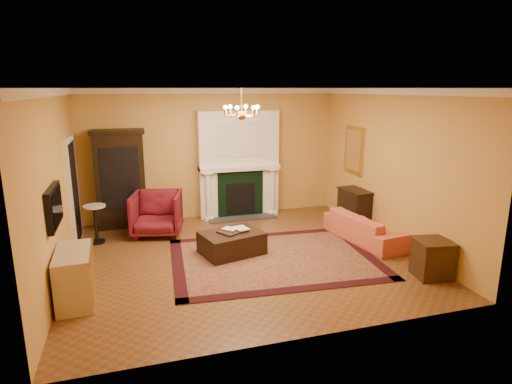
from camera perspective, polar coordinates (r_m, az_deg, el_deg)
name	(u,v)px	position (r m, az deg, el deg)	size (l,w,h in m)	color
floor	(243,257)	(7.91, -1.78, -8.68)	(6.00, 5.50, 0.02)	brown
ceiling	(241,87)	(7.32, -1.96, 13.76)	(6.00, 5.50, 0.02)	white
wall_back	(212,154)	(10.12, -5.91, 5.09)	(6.00, 0.02, 3.00)	gold
wall_front	(304,223)	(4.94, 6.42, -4.08)	(6.00, 0.02, 3.00)	gold
wall_left	(55,188)	(7.32, -25.27, 0.54)	(0.02, 5.50, 3.00)	gold
wall_right	(392,167)	(8.73, 17.63, 3.14)	(0.02, 5.50, 3.00)	gold
fireplace	(239,167)	(10.12, -2.32, 3.40)	(1.90, 0.70, 2.50)	white
crown_molding	(228,91)	(8.25, -3.70, 13.24)	(6.00, 5.50, 0.12)	silver
doorway	(73,191)	(9.06, -23.16, 0.10)	(0.08, 1.05, 2.10)	silver
tv_panel	(54,207)	(6.77, -25.31, -1.77)	(0.09, 0.95, 0.58)	black
gilt_mirror	(354,150)	(9.85, 12.93, 5.46)	(0.06, 0.76, 1.05)	gold
chandelier	(242,112)	(7.33, -1.94, 10.61)	(0.63, 0.55, 0.53)	gold
oriental_rug	(274,258)	(7.82, 2.43, -8.84)	(3.62, 2.72, 0.01)	#47110F
china_cabinet	(121,181)	(9.77, -17.59, 1.39)	(1.03, 0.47, 2.05)	black
wingback_armchair	(157,211)	(9.14, -13.10, -2.55)	(0.97, 0.91, 1.00)	maroon
pedestal_table	(96,221)	(9.01, -20.61, -3.67)	(0.43, 0.43, 0.77)	black
commode	(75,276)	(6.75, -23.00, -10.32)	(0.48, 1.02, 0.76)	#BAAD88
coral_sofa	(366,223)	(8.85, 14.43, -4.01)	(1.92, 0.56, 0.75)	#D66B44
end_table	(432,260)	(7.56, 22.41, -8.32)	(0.52, 0.52, 0.60)	#34210E
console_table	(355,210)	(9.59, 13.01, -2.30)	(0.43, 0.75, 0.83)	black
leather_ottoman	(232,243)	(7.97, -3.26, -6.77)	(1.08, 0.78, 0.40)	black
ottoman_tray	(232,231)	(7.93, -3.17, -5.23)	(0.47, 0.37, 0.03)	black
book_a	(227,224)	(7.85, -3.94, -4.32)	(0.19, 0.02, 0.26)	gray
book_b	(236,222)	(7.89, -2.71, -4.03)	(0.22, 0.02, 0.30)	gray
topiary_left	(213,156)	(9.90, -5.79, 4.77)	(0.17, 0.17, 0.45)	tan
topiary_right	(264,155)	(10.21, 1.10, 4.98)	(0.15, 0.15, 0.41)	tan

